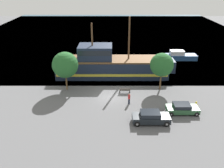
{
  "coord_description": "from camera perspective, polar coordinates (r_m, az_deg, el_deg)",
  "views": [
    {
      "loc": [
        0.24,
        -32.85,
        16.37
      ],
      "look_at": [
        0.12,
        2.0,
        1.2
      ],
      "focal_mm": 40.0,
      "sensor_mm": 36.0,
      "label": 1
    }
  ],
  "objects": [
    {
      "name": "parked_car_curb_mid",
      "position": [
        33.52,
        15.93,
        -5.42
      ],
      "size": [
        4.07,
        1.94,
        1.31
      ],
      "color": "#2D5B38",
      "rests_on": "ground_plane"
    },
    {
      "name": "pirate_ship",
      "position": [
        43.89,
        -0.22,
        4.43
      ],
      "size": [
        20.47,
        5.28,
        10.31
      ],
      "color": "#192338",
      "rests_on": "water_surface"
    },
    {
      "name": "parked_car_curb_front",
      "position": [
        30.56,
        9.03,
        -7.54
      ],
      "size": [
        4.49,
        1.96,
        1.49
      ],
      "color": "black",
      "rests_on": "ground_plane"
    },
    {
      "name": "moored_boat_dockside",
      "position": [
        54.91,
        15.2,
        6.15
      ],
      "size": [
        7.19,
        2.39,
        1.94
      ],
      "color": "navy",
      "rests_on": "water_surface"
    },
    {
      "name": "fire_hydrant",
      "position": [
        35.76,
        18.84,
        -4.35
      ],
      "size": [
        0.42,
        0.25,
        0.76
      ],
      "color": "yellow",
      "rests_on": "ground_plane"
    },
    {
      "name": "water_surface",
      "position": [
        78.57,
        0.02,
        11.5
      ],
      "size": [
        80.0,
        80.0,
        0.0
      ],
      "primitive_type": "plane",
      "color": "#33566B",
      "rests_on": "ground"
    },
    {
      "name": "bench_promenade_east",
      "position": [
        37.78,
        3.11,
        -1.46
      ],
      "size": [
        1.63,
        0.45,
        0.85
      ],
      "color": "#4C4742",
      "rests_on": "ground_plane"
    },
    {
      "name": "ground_plane",
      "position": [
        36.7,
        -0.2,
        -2.97
      ],
      "size": [
        160.0,
        160.0,
        0.0
      ],
      "primitive_type": "plane",
      "color": "#5B5B5E"
    },
    {
      "name": "tree_row_mideast",
      "position": [
        38.35,
        11.5,
        4.3
      ],
      "size": [
        3.57,
        3.57,
        5.84
      ],
      "color": "brown",
      "rests_on": "ground_plane"
    },
    {
      "name": "pedestrian_walking_near",
      "position": [
        34.51,
        4.1,
        -3.37
      ],
      "size": [
        0.32,
        0.32,
        1.59
      ],
      "color": "#232838",
      "rests_on": "ground_plane"
    },
    {
      "name": "tree_row_east",
      "position": [
        38.24,
        -10.47,
        4.31
      ],
      "size": [
        3.94,
        3.94,
        6.01
      ],
      "color": "brown",
      "rests_on": "ground_plane"
    }
  ]
}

